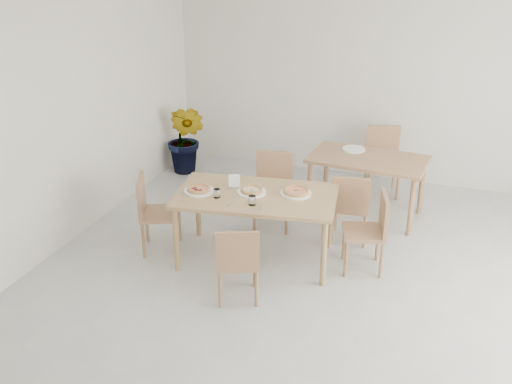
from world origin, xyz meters
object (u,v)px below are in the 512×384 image
(plate_empty, at_px, (354,149))
(pizza_margherita, at_px, (296,191))
(chair_back_s, at_px, (351,203))
(pizza_mushroom, at_px, (252,190))
(chair_south, at_px, (238,259))
(chair_west, at_px, (153,209))
(plate_margherita, at_px, (296,193))
(pizza_pepperoni, at_px, (199,189))
(tumbler_a, at_px, (252,200))
(chair_east, at_px, (372,227))
(chair_north, at_px, (273,184))
(potted_plant, at_px, (186,139))
(chair_back_n, at_px, (383,155))
(plate_mushroom, at_px, (252,192))
(plate_pepperoni, at_px, (199,191))
(napkin_holder, at_px, (234,182))
(main_table, at_px, (256,201))
(second_table, at_px, (368,165))
(tumbler_b, at_px, (217,193))

(plate_empty, bearing_deg, pizza_margherita, -100.97)
(chair_back_s, bearing_deg, pizza_mushroom, 29.18)
(chair_south, xyz_separation_m, chair_west, (-1.22, 0.63, 0.04))
(plate_margherita, height_order, pizza_pepperoni, pizza_pepperoni)
(tumbler_a, bearing_deg, chair_east, 21.70)
(chair_north, bearing_deg, potted_plant, 134.47)
(chair_north, relative_size, chair_back_n, 0.99)
(plate_mushroom, distance_m, chair_back_s, 1.17)
(chair_east, height_order, chair_back_n, chair_back_n)
(plate_mushroom, distance_m, plate_pepperoni, 0.55)
(tumbler_a, distance_m, napkin_holder, 0.47)
(chair_north, relative_size, chair_back_s, 1.06)
(chair_north, height_order, chair_back_s, chair_north)
(napkin_holder, bearing_deg, tumbler_a, -65.86)
(plate_margherita, bearing_deg, pizza_mushroom, -163.15)
(plate_mushroom, xyz_separation_m, plate_pepperoni, (-0.52, -0.16, 0.00))
(main_table, height_order, second_table, same)
(chair_east, bearing_deg, plate_margherita, -101.86)
(main_table, relative_size, plate_margherita, 5.44)
(pizza_margherita, bearing_deg, chair_west, -167.12)
(chair_back_n, bearing_deg, plate_margherita, -120.79)
(pizza_margherita, distance_m, napkin_holder, 0.66)
(plate_mushroom, distance_m, plate_empty, 1.81)
(chair_north, xyz_separation_m, chair_east, (1.27, -0.66, -0.02))
(plate_margherita, distance_m, plate_empty, 1.55)
(pizza_pepperoni, relative_size, napkin_holder, 1.96)
(pizza_margherita, bearing_deg, tumbler_b, -153.81)
(plate_mushroom, relative_size, potted_plant, 0.30)
(plate_mushroom, distance_m, tumbler_b, 0.37)
(chair_back_n, bearing_deg, second_table, -110.13)
(second_table, xyz_separation_m, potted_plant, (-2.66, 0.52, -0.15))
(chair_back_s, height_order, potted_plant, potted_plant)
(tumbler_a, xyz_separation_m, second_table, (0.84, 1.71, -0.14))
(chair_south, bearing_deg, chair_north, -105.42)
(pizza_mushroom, distance_m, second_table, 1.73)
(plate_pepperoni, distance_m, second_table, 2.17)
(chair_south, distance_m, chair_east, 1.47)
(napkin_holder, bearing_deg, main_table, -37.34)
(main_table, distance_m, chair_east, 1.21)
(chair_back_s, bearing_deg, potted_plant, -33.32)
(chair_south, distance_m, plate_margherita, 1.05)
(chair_south, xyz_separation_m, chair_east, (1.06, 1.01, 0.02))
(tumbler_b, bearing_deg, chair_back_s, 36.67)
(pizza_pepperoni, bearing_deg, second_table, 47.31)
(tumbler_b, distance_m, chair_back_n, 2.79)
(chair_south, height_order, chair_back_n, chair_back_n)
(chair_back_s, height_order, plate_empty, chair_back_s)
(chair_east, height_order, plate_mushroom, chair_east)
(main_table, height_order, tumbler_a, tumbler_a)
(pizza_margherita, relative_size, second_table, 0.20)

